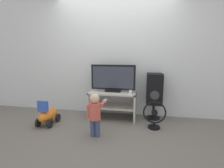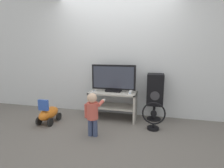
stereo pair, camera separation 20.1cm
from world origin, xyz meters
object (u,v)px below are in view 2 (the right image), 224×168
Objects in this scene: television at (113,79)px; child at (93,111)px; remote_primary at (94,91)px; speaker_tower at (155,90)px; floor_fan at (154,117)px; ride_on_toy at (49,113)px; game_console at (130,92)px.

child is at bearing -99.11° from television.
speaker_tower is at bearing 11.22° from remote_primary.
floor_fan is at bearing 26.48° from child.
speaker_tower is (0.84, 0.10, -0.22)m from television.
ride_on_toy is (-1.03, 0.30, -0.24)m from child.
television is 1.10m from floor_fan.
game_console is 1.65m from ride_on_toy.
floor_fan is (-0.01, -0.49, -0.39)m from speaker_tower.
ride_on_toy is at bearing -174.75° from floor_fan.
speaker_tower is at bearing 22.88° from game_console.
ride_on_toy is at bearing -151.54° from remote_primary.
television is 0.48m from remote_primary.
speaker_tower is at bearing 6.64° from television.
remote_primary is at bearing -176.76° from game_console.
game_console is at bearing 148.16° from floor_fan.
floor_fan is 2.00m from ride_on_toy.
game_console is 0.66m from floor_fan.
ride_on_toy is (-0.79, -0.43, -0.39)m from remote_primary.
speaker_tower is 0.62m from floor_fan.
child reaches higher than game_console.
television reaches higher than child.
remote_primary is 0.14× the size of speaker_tower.
television is 1.68× the size of ride_on_toy.
television is 1.45m from ride_on_toy.
remote_primary is (-0.38, -0.14, -0.26)m from television.
child is 1.10m from ride_on_toy.
child is at bearing -71.87° from remote_primary.
game_console is at bearing 17.06° from ride_on_toy.
game_console is at bearing -157.12° from speaker_tower.
speaker_tower is at bearing 18.46° from ride_on_toy.
remote_primary is 0.27× the size of floor_fan.
child is 1.44× the size of floor_fan.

